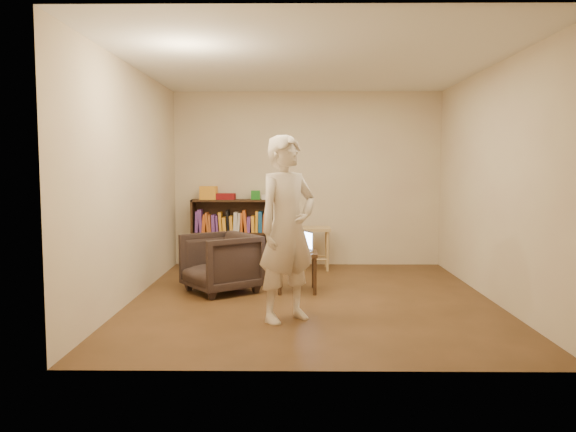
{
  "coord_description": "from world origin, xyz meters",
  "views": [
    {
      "loc": [
        -0.2,
        -6.21,
        1.48
      ],
      "look_at": [
        -0.27,
        0.35,
        0.91
      ],
      "focal_mm": 35.0,
      "sensor_mm": 36.0,
      "label": 1
    }
  ],
  "objects_px": {
    "stool": "(316,235)",
    "armchair": "(221,263)",
    "person": "(287,229)",
    "side_table": "(297,258)",
    "bookshelf": "(233,237)",
    "laptop": "(302,246)"
  },
  "relations": [
    {
      "from": "bookshelf",
      "to": "stool",
      "type": "distance_m",
      "value": 1.26
    },
    {
      "from": "stool",
      "to": "armchair",
      "type": "bearing_deg",
      "value": -128.17
    },
    {
      "from": "bookshelf",
      "to": "armchair",
      "type": "relative_size",
      "value": 1.56
    },
    {
      "from": "side_table",
      "to": "stool",
      "type": "bearing_deg",
      "value": 79.4
    },
    {
      "from": "armchair",
      "to": "person",
      "type": "distance_m",
      "value": 1.56
    },
    {
      "from": "armchair",
      "to": "laptop",
      "type": "height_order",
      "value": "laptop"
    },
    {
      "from": "stool",
      "to": "person",
      "type": "distance_m",
      "value": 2.78
    },
    {
      "from": "stool",
      "to": "side_table",
      "type": "bearing_deg",
      "value": -100.6
    },
    {
      "from": "bookshelf",
      "to": "side_table",
      "type": "height_order",
      "value": "bookshelf"
    },
    {
      "from": "bookshelf",
      "to": "laptop",
      "type": "relative_size",
      "value": 3.05
    },
    {
      "from": "armchair",
      "to": "bookshelf",
      "type": "bearing_deg",
      "value": 145.3
    },
    {
      "from": "bookshelf",
      "to": "laptop",
      "type": "bearing_deg",
      "value": -59.04
    },
    {
      "from": "laptop",
      "to": "person",
      "type": "xyz_separation_m",
      "value": [
        -0.16,
        -1.3,
        0.35
      ]
    },
    {
      "from": "stool",
      "to": "armchair",
      "type": "relative_size",
      "value": 0.79
    },
    {
      "from": "bookshelf",
      "to": "stool",
      "type": "xyz_separation_m",
      "value": [
        1.23,
        -0.25,
        0.05
      ]
    },
    {
      "from": "side_table",
      "to": "person",
      "type": "relative_size",
      "value": 0.27
    },
    {
      "from": "laptop",
      "to": "person",
      "type": "relative_size",
      "value": 0.22
    },
    {
      "from": "bookshelf",
      "to": "person",
      "type": "relative_size",
      "value": 0.67
    },
    {
      "from": "bookshelf",
      "to": "armchair",
      "type": "height_order",
      "value": "bookshelf"
    },
    {
      "from": "bookshelf",
      "to": "side_table",
      "type": "relative_size",
      "value": 2.51
    },
    {
      "from": "bookshelf",
      "to": "side_table",
      "type": "xyz_separation_m",
      "value": [
        0.96,
        -1.71,
        -0.04
      ]
    },
    {
      "from": "stool",
      "to": "laptop",
      "type": "height_order",
      "value": "laptop"
    }
  ]
}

